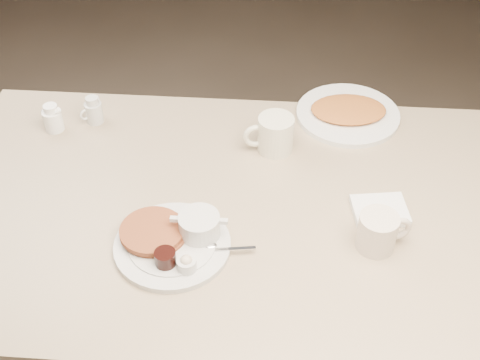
# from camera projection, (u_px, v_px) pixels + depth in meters

# --- Properties ---
(diner_table) EXTENTS (1.50, 0.90, 0.75)m
(diner_table) POSITION_uv_depth(u_px,v_px,m) (239.00, 253.00, 1.69)
(diner_table) COLOR tan
(diner_table) RESTS_ON ground
(main_plate) EXTENTS (0.32, 0.27, 0.07)m
(main_plate) POSITION_uv_depth(u_px,v_px,m) (175.00, 239.00, 1.46)
(main_plate) COLOR beige
(main_plate) RESTS_ON diner_table
(coffee_mug_near) EXTENTS (0.14, 0.11, 0.09)m
(coffee_mug_near) POSITION_uv_depth(u_px,v_px,m) (379.00, 231.00, 1.45)
(coffee_mug_near) COLOR beige
(coffee_mug_near) RESTS_ON diner_table
(napkin) EXTENTS (0.14, 0.12, 0.02)m
(napkin) POSITION_uv_depth(u_px,v_px,m) (380.00, 210.00, 1.55)
(napkin) COLOR white
(napkin) RESTS_ON diner_table
(coffee_mug_far) EXTENTS (0.14, 0.11, 0.10)m
(coffee_mug_far) POSITION_uv_depth(u_px,v_px,m) (274.00, 134.00, 1.70)
(coffee_mug_far) COLOR silver
(coffee_mug_far) RESTS_ON diner_table
(creamer_left) EXTENTS (0.07, 0.06, 0.08)m
(creamer_left) POSITION_uv_depth(u_px,v_px,m) (93.00, 111.00, 1.80)
(creamer_left) COLOR silver
(creamer_left) RESTS_ON diner_table
(creamer_right) EXTENTS (0.07, 0.06, 0.08)m
(creamer_right) POSITION_uv_depth(u_px,v_px,m) (53.00, 118.00, 1.78)
(creamer_right) COLOR white
(creamer_right) RESTS_ON diner_table
(hash_plate) EXTENTS (0.32, 0.32, 0.04)m
(hash_plate) POSITION_uv_depth(u_px,v_px,m) (348.00, 113.00, 1.84)
(hash_plate) COLOR silver
(hash_plate) RESTS_ON diner_table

